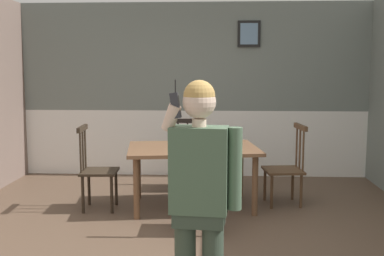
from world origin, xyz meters
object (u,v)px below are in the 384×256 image
object	(u,v)px
chair_near_window	(96,170)
chair_at_table_head	(286,167)
dining_table	(193,154)
chair_by_doorway	(187,155)
person_figure	(200,191)
chair_opposite_corner	(201,186)

from	to	relation	value
chair_near_window	chair_at_table_head	size ratio (longest dim) A/B	1.01
chair_near_window	chair_at_table_head	bearing A→B (deg)	94.80
dining_table	chair_by_doorway	distance (m)	0.92
dining_table	person_figure	bearing A→B (deg)	-86.08
chair_near_window	chair_opposite_corner	bearing A→B (deg)	56.85
chair_by_doorway	dining_table	bearing A→B (deg)	96.41
dining_table	chair_near_window	xyz separation A→B (m)	(-1.15, -0.17, -0.17)
chair_near_window	chair_by_doorway	size ratio (longest dim) A/B	1.04
chair_near_window	chair_by_doorway	bearing A→B (deg)	132.54
chair_near_window	person_figure	size ratio (longest dim) A/B	0.62
chair_at_table_head	chair_opposite_corner	size ratio (longest dim) A/B	0.98
chair_at_table_head	chair_by_doorway	bearing A→B (deg)	53.27
dining_table	chair_opposite_corner	bearing A→B (deg)	-81.94
chair_by_doorway	person_figure	xyz separation A→B (m)	(0.31, -3.57, 0.44)
chair_near_window	chair_opposite_corner	size ratio (longest dim) A/B	0.99
chair_opposite_corner	person_figure	world-z (taller)	person_figure
chair_near_window	chair_opposite_corner	world-z (taller)	chair_opposite_corner
chair_near_window	chair_at_table_head	world-z (taller)	chair_near_window
dining_table	chair_opposite_corner	distance (m)	0.92
chair_by_doorway	chair_opposite_corner	xyz separation A→B (m)	(0.25, -1.80, 0.01)
chair_opposite_corner	person_figure	distance (m)	1.82
chair_opposite_corner	person_figure	size ratio (longest dim) A/B	0.63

